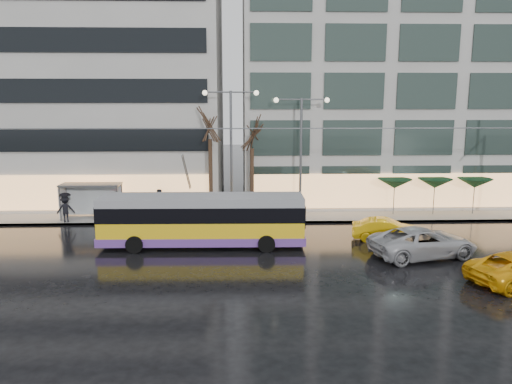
{
  "coord_description": "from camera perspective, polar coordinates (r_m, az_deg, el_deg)",
  "views": [
    {
      "loc": [
        2.53,
        -24.76,
        8.61
      ],
      "look_at": [
        3.57,
        5.0,
        3.02
      ],
      "focal_mm": 35.0,
      "sensor_mm": 36.0,
      "label": 1
    }
  ],
  "objects": [
    {
      "name": "ground",
      "position": [
        26.34,
        -7.49,
        -8.54
      ],
      "size": [
        140.0,
        140.0,
        0.0
      ],
      "primitive_type": "plane",
      "color": "black",
      "rests_on": "ground"
    },
    {
      "name": "sidewalk",
      "position": [
        39.7,
        -2.73,
        -1.79
      ],
      "size": [
        80.0,
        10.0,
        0.15
      ],
      "primitive_type": "cube",
      "color": "gray",
      "rests_on": "ground"
    },
    {
      "name": "kerb",
      "position": [
        34.88,
        -2.82,
        -3.54
      ],
      "size": [
        80.0,
        0.1,
        0.15
      ],
      "primitive_type": "cube",
      "color": "slate",
      "rests_on": "ground"
    },
    {
      "name": "building_left",
      "position": [
        47.59,
        -25.59,
        12.69
      ],
      "size": [
        34.0,
        14.0,
        22.0
      ],
      "primitive_type": "cube",
      "color": "#A3A19C",
      "rests_on": "sidewalk"
    },
    {
      "name": "building_right",
      "position": [
        46.93,
        19.22,
        15.01
      ],
      "size": [
        32.0,
        14.0,
        25.0
      ],
      "primitive_type": "cube",
      "color": "#A3A19C",
      "rests_on": "sidewalk"
    },
    {
      "name": "trolleybus",
      "position": [
        29.47,
        -6.17,
        -3.4
      ],
      "size": [
        11.96,
        4.74,
        5.52
      ],
      "color": "yellow",
      "rests_on": "ground"
    },
    {
      "name": "catenary",
      "position": [
        33.03,
        -4.65,
        3.02
      ],
      "size": [
        42.24,
        5.12,
        7.0
      ],
      "color": "#595B60",
      "rests_on": "ground"
    },
    {
      "name": "bus_shelter",
      "position": [
        37.69,
        -18.81,
        -0.1
      ],
      "size": [
        4.2,
        1.6,
        2.51
      ],
      "color": "#595B60",
      "rests_on": "sidewalk"
    },
    {
      "name": "street_lamp_near",
      "position": [
        35.67,
        -2.87,
        6.41
      ],
      "size": [
        3.96,
        0.36,
        9.03
      ],
      "color": "#595B60",
      "rests_on": "sidewalk"
    },
    {
      "name": "street_lamp_far",
      "position": [
        35.96,
        5.17,
        5.98
      ],
      "size": [
        3.96,
        0.36,
        8.53
      ],
      "color": "#595B60",
      "rests_on": "sidewalk"
    },
    {
      "name": "tree_a",
      "position": [
        35.85,
        -5.31,
        8.16
      ],
      "size": [
        3.2,
        3.2,
        8.4
      ],
      "color": "black",
      "rests_on": "sidewalk"
    },
    {
      "name": "tree_b",
      "position": [
        36.05,
        -0.47,
        7.12
      ],
      "size": [
        3.2,
        3.2,
        7.7
      ],
      "color": "black",
      "rests_on": "sidewalk"
    },
    {
      "name": "parasol_a",
      "position": [
        38.06,
        15.56,
        0.93
      ],
      "size": [
        2.5,
        2.5,
        2.65
      ],
      "color": "#595B60",
      "rests_on": "sidewalk"
    },
    {
      "name": "parasol_b",
      "position": [
        39.07,
        19.76,
        0.93
      ],
      "size": [
        2.5,
        2.5,
        2.65
      ],
      "color": "#595B60",
      "rests_on": "sidewalk"
    },
    {
      "name": "parasol_c",
      "position": [
        40.28,
        23.73,
        0.93
      ],
      "size": [
        2.5,
        2.5,
        2.65
      ],
      "color": "#595B60",
      "rests_on": "sidewalk"
    },
    {
      "name": "taxi_b",
      "position": [
        31.68,
        14.71,
        -4.2
      ],
      "size": [
        4.38,
        2.25,
        1.37
      ],
      "primitive_type": "imported",
      "rotation": [
        0.0,
        0.0,
        1.37
      ],
      "color": "yellow",
      "rests_on": "ground"
    },
    {
      "name": "sedan_silver",
      "position": [
        29.07,
        18.56,
        -5.46
      ],
      "size": [
        6.42,
        4.06,
        1.65
      ],
      "primitive_type": "imported",
      "rotation": [
        0.0,
        0.0,
        1.81
      ],
      "color": "#AAAAAF",
      "rests_on": "ground"
    },
    {
      "name": "pedestrian_a",
      "position": [
        36.82,
        -15.64,
        -0.79
      ],
      "size": [
        0.97,
        0.99,
        2.19
      ],
      "color": "black",
      "rests_on": "sidewalk"
    },
    {
      "name": "pedestrian_b",
      "position": [
        37.38,
        -11.03,
        -1.14
      ],
      "size": [
        0.95,
        0.75,
        1.92
      ],
      "color": "black",
      "rests_on": "sidewalk"
    },
    {
      "name": "pedestrian_c",
      "position": [
        36.95,
        -20.95,
        -1.53
      ],
      "size": [
        1.31,
        0.98,
        2.11
      ],
      "color": "black",
      "rests_on": "sidewalk"
    }
  ]
}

